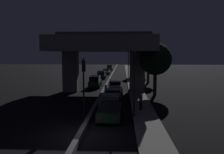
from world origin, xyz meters
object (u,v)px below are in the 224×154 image
at_px(car_taxi_yellow_fourth_oncoming, 110,68).
at_px(car_dark_green_lead, 110,107).
at_px(street_lamp, 127,56).
at_px(traffic_light_left_of_median, 84,77).
at_px(motorcycle_blue_filtering_mid, 106,91).
at_px(car_dark_blue_third, 115,86).
at_px(car_silver_third_oncoming, 106,72).
at_px(car_dark_green_second_oncoming, 101,75).
at_px(car_dark_green_lead_oncoming, 95,81).
at_px(pedestrian_on_sidewalk, 141,101).
at_px(motorcycle_black_filtering_near, 102,103).
at_px(motorcycle_red_filtering_far, 110,84).
at_px(car_dark_red_second, 114,95).
at_px(traffic_light_right_of_median, 135,73).

bearing_deg(car_taxi_yellow_fourth_oncoming, car_dark_green_lead, 3.41).
relative_size(street_lamp, car_dark_green_lead, 2.02).
xyz_separation_m(traffic_light_left_of_median, motorcycle_blue_filtering_mid, (1.08, 9.57, -2.82)).
distance_m(car_dark_blue_third, car_silver_third_oncoming, 26.27).
bearing_deg(car_taxi_yellow_fourth_oncoming, car_dark_green_second_oncoming, -0.98).
bearing_deg(car_dark_green_lead_oncoming, pedestrian_on_sidewalk, 21.99).
relative_size(motorcycle_black_filtering_near, pedestrian_on_sidewalk, 1.19).
height_order(car_silver_third_oncoming, motorcycle_blue_filtering_mid, same).
bearing_deg(car_dark_blue_third, car_dark_green_second_oncoming, 11.35).
height_order(car_taxi_yellow_fourth_oncoming, motorcycle_red_filtering_far, car_taxi_yellow_fourth_oncoming).
bearing_deg(motorcycle_black_filtering_near, car_dark_blue_third, -0.99).
height_order(motorcycle_black_filtering_near, motorcycle_red_filtering_far, motorcycle_red_filtering_far).
bearing_deg(pedestrian_on_sidewalk, car_taxi_yellow_fourth_oncoming, 96.66).
distance_m(street_lamp, car_taxi_yellow_fourth_oncoming, 23.37).
bearing_deg(car_dark_green_lead, car_dark_blue_third, 0.95).
relative_size(car_dark_red_second, motorcycle_black_filtering_near, 2.52).
xyz_separation_m(car_dark_green_lead_oncoming, car_taxi_yellow_fourth_oncoming, (0.24, 35.74, -0.05)).
relative_size(traffic_light_right_of_median, pedestrian_on_sidewalk, 3.42).
distance_m(car_dark_red_second, car_taxi_yellow_fourth_oncoming, 46.77).
distance_m(car_dark_green_lead, pedestrian_on_sidewalk, 3.65).
distance_m(motorcycle_black_filtering_near, motorcycle_blue_filtering_mid, 6.86).
height_order(car_dark_green_lead_oncoming, motorcycle_red_filtering_far, car_dark_green_lead_oncoming).
height_order(car_dark_green_second_oncoming, pedestrian_on_sidewalk, pedestrian_on_sidewalk).
distance_m(motorcycle_red_filtering_far, pedestrian_on_sidewalk, 14.65).
bearing_deg(motorcycle_blue_filtering_mid, traffic_light_left_of_median, 174.92).
bearing_deg(street_lamp, car_dark_green_lead, -93.78).
relative_size(traffic_light_left_of_median, car_dark_green_lead, 1.19).
xyz_separation_m(traffic_light_right_of_median, street_lamp, (-0.00, 30.24, 1.26)).
height_order(car_dark_blue_third, motorcycle_red_filtering_far, motorcycle_red_filtering_far).
distance_m(car_dark_green_second_oncoming, car_silver_third_oncoming, 10.89).
distance_m(street_lamp, pedestrian_on_sidewalk, 28.59).
relative_size(car_dark_blue_third, car_taxi_yellow_fourth_oncoming, 1.05).
bearing_deg(car_silver_third_oncoming, car_dark_red_second, 6.26).
distance_m(car_dark_red_second, car_dark_green_lead_oncoming, 11.48).
xyz_separation_m(car_taxi_yellow_fourth_oncoming, motorcycle_blue_filtering_mid, (2.04, -43.07, -0.34)).
bearing_deg(traffic_light_right_of_median, car_dark_red_second, 107.63).
bearing_deg(car_dark_green_lead, pedestrian_on_sidewalk, -47.89).
bearing_deg(car_taxi_yellow_fourth_oncoming, motorcycle_black_filtering_near, 2.57).
height_order(car_dark_red_second, car_dark_green_lead_oncoming, car_dark_green_lead_oncoming).
bearing_deg(car_dark_green_lead, car_silver_third_oncoming, 5.55).
xyz_separation_m(motorcycle_blue_filtering_mid, pedestrian_on_sidewalk, (3.88, -7.64, 0.37)).
distance_m(traffic_light_left_of_median, street_lamp, 30.57).
bearing_deg(car_dark_green_lead, motorcycle_blue_filtering_mid, 7.29).
relative_size(motorcycle_black_filtering_near, motorcycle_red_filtering_far, 1.03).
xyz_separation_m(street_lamp, motorcycle_black_filtering_near, (-2.95, -27.51, -4.43)).
height_order(traffic_light_left_of_median, car_dark_blue_third, traffic_light_left_of_median).
height_order(traffic_light_right_of_median, car_silver_third_oncoming, traffic_light_right_of_median).
distance_m(traffic_light_right_of_median, motorcycle_red_filtering_far, 16.68).
bearing_deg(car_dark_green_second_oncoming, car_silver_third_oncoming, 178.72).
xyz_separation_m(traffic_light_left_of_median, car_dark_red_second, (2.34, 5.99, -2.63)).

